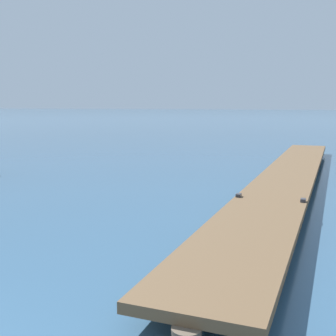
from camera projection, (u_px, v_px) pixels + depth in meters
name	position (u px, v px, depth m)	size (l,w,h in m)	color
floating_dock	(288.00, 176.00, 14.93)	(3.38, 21.92, 0.53)	brown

